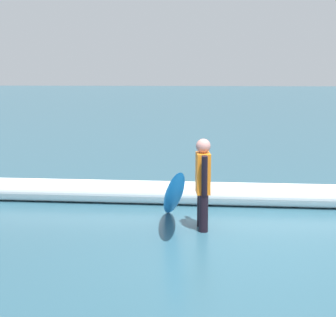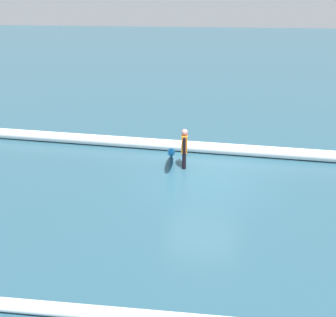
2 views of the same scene
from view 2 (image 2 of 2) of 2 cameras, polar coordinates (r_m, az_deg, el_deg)
ground_plane at (r=11.81m, az=5.85°, el=-2.99°), size 178.37×178.37×0.00m
surfer at (r=12.19m, az=2.64°, el=1.93°), size 0.24×0.63×1.39m
surfboard at (r=12.29m, az=0.54°, el=0.95°), size 0.59×1.90×1.11m
wave_crest_foreground at (r=13.93m, az=-1.19°, el=2.28°), size 14.39×0.56×0.42m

